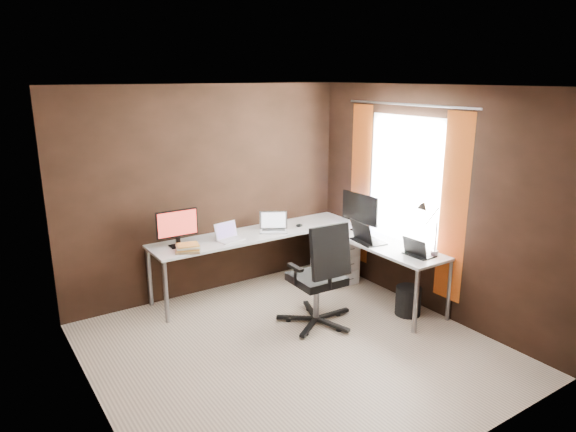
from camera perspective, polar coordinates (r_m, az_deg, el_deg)
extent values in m
cube|color=beige|center=(5.18, 0.61, -14.61)|extent=(3.60, 3.60, 0.00)
cube|color=white|center=(4.49, 0.70, 14.22)|extent=(3.60, 3.60, 0.00)
cube|color=black|center=(6.21, -8.75, 2.73)|extent=(3.60, 0.00, 2.50)
cube|color=black|center=(3.44, 17.96, -8.36)|extent=(3.60, 0.00, 2.50)
cube|color=black|center=(4.01, -21.23, -5.25)|extent=(0.00, 3.60, 2.50)
cube|color=black|center=(5.86, 15.37, 1.59)|extent=(0.00, 3.60, 2.50)
cube|color=white|center=(6.03, 12.94, 4.09)|extent=(0.00, 1.00, 1.30)
cube|color=#C54B17|center=(5.59, 17.91, 0.74)|extent=(0.01, 0.35, 2.00)
cube|color=#C54B17|center=(6.56, 8.04, 3.43)|extent=(0.01, 0.35, 2.00)
cylinder|color=slate|center=(5.91, 13.17, 11.97)|extent=(0.02, 1.90, 0.02)
cube|color=white|center=(6.30, -3.48, -1.97)|extent=(2.65, 0.60, 0.03)
cube|color=white|center=(6.04, 10.46, -2.99)|extent=(0.60, 1.65, 0.03)
cylinder|color=slate|center=(5.70, -13.41, -8.23)|extent=(0.05, 0.05, 0.70)
cylinder|color=slate|center=(6.15, -15.13, -6.53)|extent=(0.05, 0.05, 0.70)
cylinder|color=slate|center=(5.49, 14.02, -9.21)|extent=(0.05, 0.05, 0.70)
cylinder|color=slate|center=(5.86, 17.51, -7.87)|extent=(0.05, 0.05, 0.70)
cylinder|color=slate|center=(7.30, 4.28, -2.53)|extent=(0.05, 0.05, 0.70)
cube|color=white|center=(6.67, 5.24, -4.76)|extent=(0.42, 0.50, 0.60)
cube|color=black|center=(5.91, -12.02, -3.23)|extent=(0.21, 0.14, 0.01)
cube|color=black|center=(5.91, -12.12, -2.67)|extent=(0.05, 0.03, 0.10)
cube|color=black|center=(5.86, -12.22, -0.80)|extent=(0.48, 0.03, 0.31)
cube|color=red|center=(5.84, -12.17, -0.83)|extent=(0.45, 0.01, 0.28)
cube|color=black|center=(6.40, 8.03, -1.60)|extent=(0.16, 0.23, 0.01)
cube|color=black|center=(6.37, 7.93, -1.14)|extent=(0.03, 0.05, 0.10)
cube|color=black|center=(6.31, 8.00, 0.87)|extent=(0.06, 0.58, 0.36)
cube|color=#0D20A0|center=(6.32, 8.10, 0.89)|extent=(0.04, 0.55, 0.33)
cube|color=white|center=(6.02, -6.45, -2.63)|extent=(0.33, 0.26, 0.02)
cube|color=white|center=(6.06, -6.93, -1.56)|extent=(0.30, 0.11, 0.19)
cube|color=#67508F|center=(6.05, -6.90, -1.57)|extent=(0.27, 0.09, 0.16)
cube|color=silver|center=(6.33, -1.62, -1.66)|extent=(0.42, 0.38, 0.02)
cube|color=silver|center=(6.38, -1.64, -0.44)|extent=(0.33, 0.23, 0.21)
cube|color=silver|center=(6.37, -1.64, -0.46)|extent=(0.28, 0.20, 0.18)
cube|color=black|center=(6.00, 8.93, -2.78)|extent=(0.32, 0.42, 0.02)
cube|color=black|center=(5.91, 8.16, -1.76)|extent=(0.12, 0.39, 0.24)
cube|color=#192336|center=(5.91, 8.21, -1.75)|extent=(0.10, 0.34, 0.21)
cube|color=black|center=(5.68, 14.35, -4.17)|extent=(0.22, 0.31, 0.02)
cube|color=black|center=(5.58, 13.88, -3.36)|extent=(0.07, 0.31, 0.19)
cube|color=#C74A58|center=(5.59, 13.92, -3.35)|extent=(0.06, 0.27, 0.16)
cube|color=#8F764D|center=(5.72, -11.05, -3.77)|extent=(0.33, 0.30, 0.03)
cube|color=gold|center=(5.71, -11.06, -3.53)|extent=(0.29, 0.26, 0.02)
cube|color=beige|center=(5.70, -11.07, -3.33)|extent=(0.30, 0.27, 0.02)
cube|color=gold|center=(5.70, -11.08, -3.17)|extent=(0.27, 0.23, 0.02)
ellipsoid|color=black|center=(5.70, -11.17, -3.79)|extent=(0.09, 0.07, 0.03)
ellipsoid|color=black|center=(6.52, 1.25, -1.05)|extent=(0.11, 0.09, 0.04)
cylinder|color=slate|center=(5.69, 15.96, -4.01)|extent=(0.08, 0.08, 0.06)
cylinder|color=slate|center=(5.63, 16.10, -2.20)|extent=(0.02, 0.02, 0.32)
cylinder|color=slate|center=(5.56, 15.70, -0.07)|extent=(0.02, 0.17, 0.24)
cone|color=slate|center=(5.54, 14.88, 0.80)|extent=(0.10, 0.13, 0.13)
cylinder|color=slate|center=(5.58, 3.16, -9.23)|extent=(0.06, 0.06, 0.41)
cube|color=black|center=(5.49, 3.19, -6.99)|extent=(0.51, 0.51, 0.09)
cube|color=black|center=(5.17, 4.74, -3.97)|extent=(0.46, 0.15, 0.54)
cylinder|color=black|center=(5.95, 13.21, -9.15)|extent=(0.36, 0.36, 0.33)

